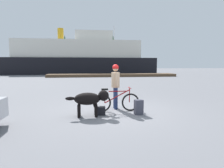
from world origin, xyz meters
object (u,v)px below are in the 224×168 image
object	(u,v)px
bicycle	(116,102)
dog	(90,99)
person_cyclist	(116,82)
sailboat_moored	(114,71)
backpack	(139,107)
handbag_pannier	(101,111)
ferry_boat	(80,58)

from	to	relation	value
bicycle	dog	xyz separation A→B (m)	(-0.94, -0.51, 0.22)
person_cyclist	sailboat_moored	xyz separation A→B (m)	(4.32, 30.52, -0.53)
backpack	sailboat_moored	size ratio (longest dim) A/B	0.05
sailboat_moored	handbag_pannier	bearing A→B (deg)	-98.99
dog	handbag_pannier	world-z (taller)	dog
backpack	person_cyclist	bearing A→B (deg)	124.38
bicycle	dog	world-z (taller)	bicycle
backpack	sailboat_moored	bearing A→B (deg)	83.39
person_cyclist	backpack	distance (m)	1.42
bicycle	backpack	xyz separation A→B (m)	(0.72, -0.51, -0.11)
handbag_pannier	person_cyclist	bearing A→B (deg)	52.97
backpack	handbag_pannier	bearing A→B (deg)	174.95
handbag_pannier	sailboat_moored	size ratio (longest dim) A/B	0.03
dog	backpack	xyz separation A→B (m)	(1.66, 0.00, -0.33)
person_cyclist	backpack	bearing A→B (deg)	-55.62
backpack	ferry_boat	size ratio (longest dim) A/B	0.02
person_cyclist	backpack	xyz separation A→B (m)	(0.67, -0.97, -0.79)
bicycle	person_cyclist	world-z (taller)	person_cyclist
person_cyclist	backpack	size ratio (longest dim) A/B	3.36
ferry_boat	backpack	bearing A→B (deg)	-84.03
bicycle	handbag_pannier	xyz separation A→B (m)	(-0.59, -0.39, -0.22)
bicycle	handbag_pannier	bearing A→B (deg)	-146.56
sailboat_moored	ferry_boat	bearing A→B (deg)	-172.45
dog	backpack	world-z (taller)	dog
dog	ferry_boat	bearing A→B (deg)	92.88
dog	sailboat_moored	distance (m)	31.94
bicycle	handbag_pannier	world-z (taller)	bicycle
dog	handbag_pannier	size ratio (longest dim) A/B	4.49
person_cyclist	dog	world-z (taller)	person_cyclist
person_cyclist	sailboat_moored	bearing A→B (deg)	81.95
person_cyclist	sailboat_moored	world-z (taller)	sailboat_moored
ferry_boat	bicycle	bearing A→B (deg)	-85.29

